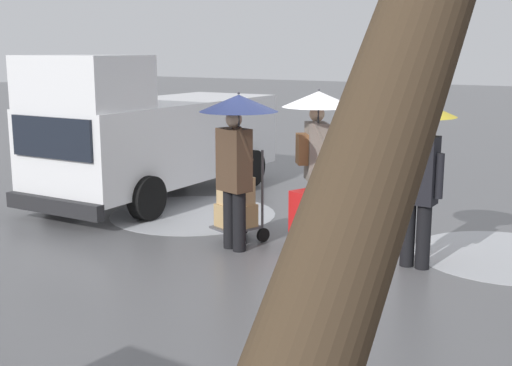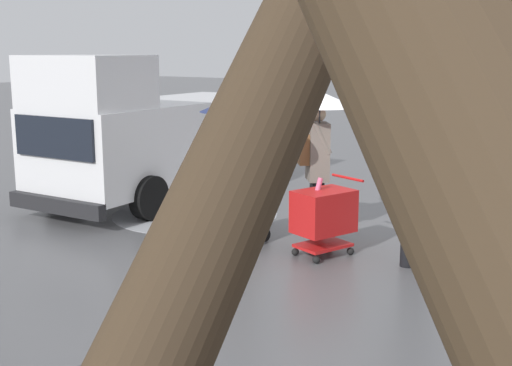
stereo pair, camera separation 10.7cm
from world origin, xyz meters
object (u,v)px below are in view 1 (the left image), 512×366
Objects in this scene: pedestrian_pink_side at (317,129)px; shopping_cart_vendor at (323,213)px; cargo_van_parked_right at (152,134)px; pedestrian_black_side at (416,142)px; pedestrian_white_side at (237,135)px; hand_dolly_boxes at (237,205)px.

shopping_cart_vendor is at bearing 124.05° from pedestrian_pink_side.
pedestrian_pink_side is (0.53, -0.79, 1.00)m from shopping_cart_vendor.
cargo_van_parked_right reaches higher than shopping_cart_vendor.
cargo_van_parked_right is 5.55m from pedestrian_black_side.
pedestrian_white_side is (-3.18, 1.88, 0.41)m from cargo_van_parked_right.
pedestrian_black_side is at bearing -173.23° from hand_dolly_boxes.
cargo_van_parked_right is at bearing -30.54° from pedestrian_white_side.
pedestrian_pink_side and pedestrian_white_side have the same top height.
pedestrian_black_side is 2.30m from pedestrian_white_side.
pedestrian_white_side is (2.21, 0.63, 0.00)m from pedestrian_black_side.
pedestrian_black_side is (-1.68, 0.60, 0.01)m from pedestrian_pink_side.
shopping_cart_vendor is 0.49× the size of pedestrian_black_side.
pedestrian_white_side reaches higher than hand_dolly_boxes.
cargo_van_parked_right reaches higher than hand_dolly_boxes.
pedestrian_white_side is at bearing 66.34° from pedestrian_pink_side.
pedestrian_white_side is (-0.24, 0.34, 1.05)m from hand_dolly_boxes.
cargo_van_parked_right is at bearing -27.63° from hand_dolly_boxes.
hand_dolly_boxes is at bearing -54.67° from pedestrian_white_side.
pedestrian_black_side and pedestrian_white_side have the same top height.
pedestrian_white_side is (1.07, 0.44, 1.02)m from shopping_cart_vendor.
pedestrian_pink_side is at bearing -131.00° from hand_dolly_boxes.
hand_dolly_boxes is 0.61× the size of pedestrian_black_side.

